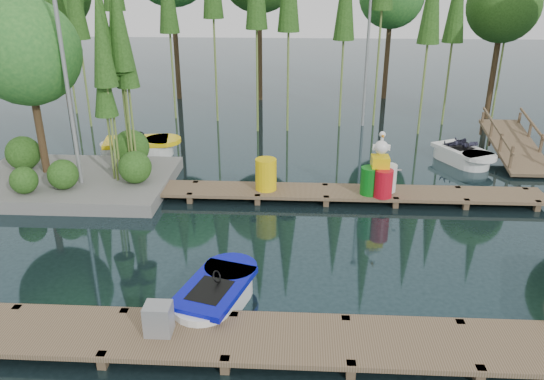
# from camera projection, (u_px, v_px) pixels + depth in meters

# --- Properties ---
(ground_plane) EXTENTS (90.00, 90.00, 0.00)m
(ground_plane) POSITION_uv_depth(u_px,v_px,m) (252.00, 236.00, 13.89)
(ground_plane) COLOR #1E3338
(near_dock) EXTENTS (18.00, 1.50, 0.50)m
(near_dock) POSITION_uv_depth(u_px,v_px,m) (230.00, 338.00, 9.65)
(near_dock) COLOR brown
(near_dock) RESTS_ON ground
(far_dock) EXTENTS (15.00, 1.20, 0.50)m
(far_dock) POSITION_uv_depth(u_px,v_px,m) (292.00, 192.00, 16.06)
(far_dock) COLOR brown
(far_dock) RESTS_ON ground
(island) EXTENTS (6.20, 4.20, 6.75)m
(island) POSITION_uv_depth(u_px,v_px,m) (53.00, 87.00, 16.03)
(island) COLOR slate
(island) RESTS_ON ground
(lamp_island) EXTENTS (0.30, 0.30, 7.25)m
(lamp_island) POSITION_uv_depth(u_px,v_px,m) (63.00, 54.00, 14.85)
(lamp_island) COLOR gray
(lamp_island) RESTS_ON ground
(lamp_rear) EXTENTS (0.30, 0.30, 7.25)m
(lamp_rear) POSITION_uv_depth(u_px,v_px,m) (369.00, 27.00, 22.22)
(lamp_rear) COLOR gray
(lamp_rear) RESTS_ON ground
(ramp) EXTENTS (1.50, 3.94, 1.49)m
(ramp) POSITION_uv_depth(u_px,v_px,m) (515.00, 145.00, 19.21)
(ramp) COLOR brown
(ramp) RESTS_ON ground
(boat_blue) EXTENTS (1.82, 2.75, 0.85)m
(boat_blue) POSITION_uv_depth(u_px,v_px,m) (216.00, 296.00, 10.87)
(boat_blue) COLOR white
(boat_blue) RESTS_ON ground
(boat_yellow_far) EXTENTS (3.17, 1.86, 1.49)m
(boat_yellow_far) POSITION_uv_depth(u_px,v_px,m) (138.00, 147.00, 19.84)
(boat_yellow_far) COLOR white
(boat_yellow_far) RESTS_ON ground
(boat_white_far) EXTENTS (2.22, 2.83, 1.22)m
(boat_white_far) POSITION_uv_depth(u_px,v_px,m) (462.00, 155.00, 19.10)
(boat_white_far) COLOR white
(boat_white_far) RESTS_ON ground
(utility_cabinet) EXTENTS (0.48, 0.41, 0.59)m
(utility_cabinet) POSITION_uv_depth(u_px,v_px,m) (159.00, 319.00, 9.57)
(utility_cabinet) COLOR gray
(utility_cabinet) RESTS_ON near_dock
(yellow_barrel) EXTENTS (0.64, 0.64, 0.96)m
(yellow_barrel) POSITION_uv_depth(u_px,v_px,m) (266.00, 174.00, 15.89)
(yellow_barrel) COLOR yellow
(yellow_barrel) RESTS_ON far_dock
(drum_cluster) EXTENTS (1.10, 1.01, 1.89)m
(drum_cluster) POSITION_uv_depth(u_px,v_px,m) (380.00, 176.00, 15.55)
(drum_cluster) COLOR #0C6C16
(drum_cluster) RESTS_ON far_dock
(seagull_post) EXTENTS (0.50, 0.27, 0.80)m
(seagull_post) POSITION_uv_depth(u_px,v_px,m) (393.00, 175.00, 15.67)
(seagull_post) COLOR gray
(seagull_post) RESTS_ON far_dock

